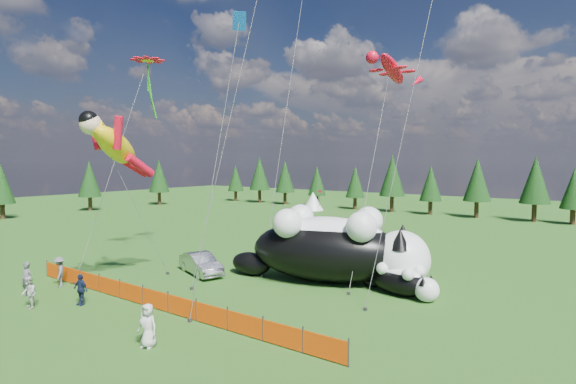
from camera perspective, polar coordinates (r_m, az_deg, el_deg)
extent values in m
plane|color=#0E3B0A|center=(26.28, -11.18, -12.67)|extent=(160.00, 160.00, 0.00)
cylinder|color=#262626|center=(33.41, -28.27, -8.50)|extent=(0.06, 0.06, 1.10)
cylinder|color=#262626|center=(31.66, -26.67, -9.12)|extent=(0.06, 0.06, 1.10)
cylinder|color=#262626|center=(29.94, -24.86, -9.81)|extent=(0.06, 0.06, 1.10)
cylinder|color=#262626|center=(28.26, -22.84, -10.57)|extent=(0.06, 0.06, 1.10)
cylinder|color=#262626|center=(26.62, -20.55, -11.41)|extent=(0.06, 0.06, 1.10)
cylinder|color=#262626|center=(25.04, -17.94, -12.33)|extent=(0.06, 0.06, 1.10)
cylinder|color=#262626|center=(23.52, -14.98, -13.34)|extent=(0.06, 0.06, 1.10)
cylinder|color=#262626|center=(22.07, -11.58, -14.45)|extent=(0.06, 0.06, 1.10)
cylinder|color=#262626|center=(20.72, -7.68, -15.65)|extent=(0.06, 0.06, 1.10)
cylinder|color=#262626|center=(19.48, -3.21, -16.93)|extent=(0.06, 0.06, 1.10)
cylinder|color=#262626|center=(18.38, 1.90, -18.25)|extent=(0.06, 0.06, 1.10)
cylinder|color=#262626|center=(17.43, 7.71, -19.56)|extent=(0.06, 0.06, 1.10)
cube|color=#DC4204|center=(32.54, -27.49, -8.89)|extent=(2.00, 0.04, 0.90)
cube|color=#DC4204|center=(30.81, -25.79, -9.55)|extent=(2.00, 0.04, 0.90)
cube|color=#DC4204|center=(29.11, -23.88, -10.28)|extent=(2.00, 0.04, 0.90)
cube|color=#DC4204|center=(27.45, -21.73, -11.08)|extent=(2.00, 0.04, 0.90)
cube|color=#DC4204|center=(25.84, -19.28, -11.96)|extent=(2.00, 0.04, 0.90)
cube|color=#DC4204|center=(24.28, -16.51, -12.94)|extent=(2.00, 0.04, 0.90)
cube|color=#DC4204|center=(22.80, -13.33, -14.01)|extent=(2.00, 0.04, 0.90)
cube|color=#DC4204|center=(21.40, -9.69, -15.17)|extent=(2.00, 0.04, 0.90)
cube|color=#DC4204|center=(20.10, -5.52, -16.42)|extent=(2.00, 0.04, 0.90)
cube|color=#DC4204|center=(18.93, -0.74, -17.73)|extent=(2.00, 0.04, 0.90)
cube|color=#DC4204|center=(17.90, 4.72, -19.06)|extent=(2.00, 0.04, 0.90)
ellipsoid|color=black|center=(28.16, 4.97, -7.46)|extent=(10.49, 7.13, 3.84)
ellipsoid|color=white|center=(27.99, 4.98, -5.54)|extent=(7.87, 5.21, 2.34)
sphere|color=white|center=(27.54, 14.16, -8.28)|extent=(3.41, 3.41, 3.41)
sphere|color=#EC5B75|center=(27.48, 17.20, -8.37)|extent=(0.48, 0.48, 0.48)
ellipsoid|color=black|center=(29.98, -4.72, -9.04)|extent=(3.29, 2.31, 1.49)
cone|color=black|center=(26.28, 14.04, -5.84)|extent=(1.19, 1.19, 1.19)
cone|color=black|center=(28.29, 14.36, -5.15)|extent=(1.19, 1.19, 1.19)
sphere|color=white|center=(28.78, 10.19, -3.61)|extent=(1.79, 1.79, 1.79)
sphere|color=white|center=(26.06, 9.31, -4.39)|extent=(1.79, 1.79, 1.79)
sphere|color=white|center=(29.73, 1.61, -3.30)|extent=(1.79, 1.79, 1.79)
sphere|color=white|center=(27.12, -0.09, -4.01)|extent=(1.79, 1.79, 1.79)
ellipsoid|color=black|center=(26.38, 13.99, -11.00)|extent=(3.96, 2.49, 1.47)
ellipsoid|color=white|center=(26.28, 14.00, -10.23)|extent=(2.98, 1.81, 0.90)
sphere|color=white|center=(25.50, 17.21, -11.77)|extent=(1.30, 1.30, 1.30)
sphere|color=#EC5B75|center=(25.23, 18.31, -11.97)|extent=(0.18, 0.18, 0.18)
ellipsoid|color=black|center=(27.61, 10.57, -11.23)|extent=(1.24, 0.81, 0.57)
cone|color=black|center=(25.04, 16.76, -10.82)|extent=(0.46, 0.46, 0.46)
cone|color=black|center=(25.69, 17.70, -10.46)|extent=(0.46, 0.46, 0.46)
sphere|color=white|center=(26.16, 16.32, -9.60)|extent=(0.68, 0.68, 0.68)
sphere|color=white|center=(25.29, 15.01, -10.05)|extent=(0.68, 0.68, 0.68)
sphere|color=white|center=(27.08, 13.23, -9.08)|extent=(0.68, 0.68, 0.68)
sphere|color=white|center=(26.25, 11.86, -9.48)|extent=(0.68, 0.68, 0.68)
imported|color=#B7B7BC|center=(30.58, -11.00, -8.93)|extent=(4.51, 2.86, 1.40)
imported|color=#59595E|center=(29.06, -30.27, -9.56)|extent=(0.79, 0.60, 1.93)
imported|color=beige|center=(26.76, -30.07, -11.00)|extent=(0.92, 0.73, 1.65)
imported|color=#15203B|center=(26.19, -24.85, -11.17)|extent=(1.02, 0.64, 1.64)
imported|color=#59595E|center=(30.31, -27.05, -9.03)|extent=(1.31, 1.11, 1.81)
imported|color=beige|center=(19.63, -17.39, -15.88)|extent=(0.97, 0.74, 1.78)
cylinder|color=#595959|center=(29.19, -17.86, -2.62)|extent=(0.03, 0.03, 9.01)
cube|color=#262626|center=(31.18, -15.05, -9.92)|extent=(0.15, 0.15, 0.16)
cylinder|color=#595959|center=(28.20, 10.68, 2.70)|extent=(0.03, 0.03, 15.23)
cube|color=#262626|center=(26.00, 7.72, -12.64)|extent=(0.15, 0.15, 0.16)
cylinder|color=#595959|center=(32.04, -21.18, 3.65)|extent=(0.03, 0.03, 16.15)
cube|color=#262626|center=(30.64, -25.44, -10.42)|extent=(0.15, 0.15, 0.16)
cube|color=#259C1C|center=(34.92, -17.32, 12.12)|extent=(0.18, 0.18, 3.92)
cylinder|color=#595959|center=(27.88, -7.62, 8.18)|extent=(0.03, 0.03, 19.58)
cube|color=#262626|center=(27.29, -12.13, -11.88)|extent=(0.15, 0.15, 0.16)
cylinder|color=#595959|center=(25.56, 16.03, 14.49)|extent=(0.03, 0.03, 25.24)
cube|color=#262626|center=(23.55, 9.79, -14.44)|extent=(0.15, 0.15, 0.16)
cylinder|color=#595959|center=(20.59, -9.39, 2.24)|extent=(0.03, 0.03, 13.70)
cube|color=#262626|center=(22.22, -12.35, -15.62)|extent=(0.15, 0.15, 0.16)
cylinder|color=#595959|center=(32.08, -0.44, 8.89)|extent=(0.03, 0.03, 21.55)
cube|color=#262626|center=(29.46, -3.26, -10.61)|extent=(0.15, 0.15, 0.16)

